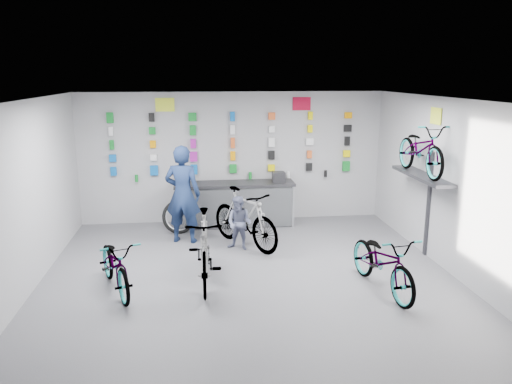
{
  "coord_description": "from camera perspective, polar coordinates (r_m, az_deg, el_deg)",
  "views": [
    {
      "loc": [
        -0.84,
        -7.41,
        3.4
      ],
      "look_at": [
        0.23,
        1.4,
        1.28
      ],
      "focal_mm": 35.0,
      "sensor_mm": 36.0,
      "label": 1
    }
  ],
  "objects": [
    {
      "name": "spare_wheel",
      "position": [
        11.02,
        -8.79,
        -2.83
      ],
      "size": [
        0.8,
        0.5,
        0.72
      ],
      "rotation": [
        0.0,
        0.0,
        0.26
      ],
      "color": "black",
      "rests_on": "floor"
    },
    {
      "name": "ceiling",
      "position": [
        7.47,
        -0.47,
        10.35
      ],
      "size": [
        8.0,
        8.0,
        0.0
      ],
      "primitive_type": "plane",
      "rotation": [
        3.14,
        0.0,
        0.0
      ],
      "color": "white",
      "rests_on": "wall_back"
    },
    {
      "name": "sign_side",
      "position": [
        9.66,
        19.87,
        8.18
      ],
      "size": [
        0.02,
        0.4,
        0.3
      ],
      "primitive_type": "cube",
      "color": "#E6F834",
      "rests_on": "wall_right"
    },
    {
      "name": "sign_left",
      "position": [
        11.43,
        -10.37,
        9.78
      ],
      "size": [
        0.42,
        0.02,
        0.3
      ],
      "primitive_type": "cube",
      "color": "#E6F834",
      "rests_on": "wall_back"
    },
    {
      "name": "wall_back",
      "position": [
        11.6,
        -2.68,
        3.97
      ],
      "size": [
        7.0,
        0.0,
        7.0
      ],
      "primitive_type": "plane",
      "rotation": [
        1.57,
        0.0,
        0.0
      ],
      "color": "#ABABAE",
      "rests_on": "floor"
    },
    {
      "name": "wall_left",
      "position": [
        8.1,
        -25.88,
        -1.52
      ],
      "size": [
        0.0,
        8.0,
        8.0
      ],
      "primitive_type": "plane",
      "rotation": [
        1.57,
        0.0,
        1.57
      ],
      "color": "#ABABAE",
      "rests_on": "floor"
    },
    {
      "name": "bike_wall",
      "position": [
        9.63,
        18.36,
        4.69
      ],
      "size": [
        0.63,
        1.8,
        0.95
      ],
      "primitive_type": "imported",
      "color": "gray",
      "rests_on": "wall_bracket"
    },
    {
      "name": "bike_right",
      "position": [
        8.23,
        14.31,
        -7.68
      ],
      "size": [
        0.94,
        1.96,
        0.99
      ],
      "primitive_type": "imported",
      "rotation": [
        0.0,
        0.0,
        0.15
      ],
      "color": "gray",
      "rests_on": "floor"
    },
    {
      "name": "wall_front",
      "position": [
        3.99,
        6.27,
        -15.05
      ],
      "size": [
        7.0,
        0.0,
        7.0
      ],
      "primitive_type": "plane",
      "rotation": [
        -1.57,
        0.0,
        0.0
      ],
      "color": "#ABABAE",
      "rests_on": "floor"
    },
    {
      "name": "bike_service",
      "position": [
        9.94,
        -1.28,
        -3.0
      ],
      "size": [
        1.55,
        1.95,
        1.18
      ],
      "primitive_type": "imported",
      "rotation": [
        0.0,
        0.0,
        0.58
      ],
      "color": "gray",
      "rests_on": "floor"
    },
    {
      "name": "clerk",
      "position": [
        10.23,
        -8.37,
        -0.26
      ],
      "size": [
        0.84,
        0.66,
        2.01
      ],
      "primitive_type": "imported",
      "rotation": [
        0.0,
        0.0,
        2.87
      ],
      "color": "#152448",
      "rests_on": "floor"
    },
    {
      "name": "wall_bracket",
      "position": [
        9.76,
        18.52,
        1.27
      ],
      "size": [
        0.39,
        1.9,
        2.0
      ],
      "color": "#333338",
      "rests_on": "wall_right"
    },
    {
      "name": "merch_wall",
      "position": [
        11.49,
        -2.67,
        5.21
      ],
      "size": [
        5.56,
        0.08,
        1.57
      ],
      "color": "#0A5DB9",
      "rests_on": "wall_back"
    },
    {
      "name": "customer",
      "position": [
        9.8,
        -1.91,
        -3.58
      ],
      "size": [
        0.65,
        0.6,
        1.07
      ],
      "primitive_type": "imported",
      "rotation": [
        0.0,
        0.0,
        -0.49
      ],
      "color": "slate",
      "rests_on": "floor"
    },
    {
      "name": "floor",
      "position": [
        8.2,
        -0.43,
        -11.09
      ],
      "size": [
        8.0,
        8.0,
        0.0
      ],
      "primitive_type": "plane",
      "color": "#4C4B50",
      "rests_on": "ground"
    },
    {
      "name": "register",
      "position": [
        11.35,
        2.6,
        1.75
      ],
      "size": [
        0.29,
        0.31,
        0.22
      ],
      "primitive_type": "cube",
      "rotation": [
        0.0,
        0.0,
        -0.03
      ],
      "color": "black",
      "rests_on": "counter"
    },
    {
      "name": "wall_right",
      "position": [
        8.79,
        22.84,
        -0.13
      ],
      "size": [
        0.0,
        8.0,
        8.0
      ],
      "primitive_type": "plane",
      "rotation": [
        1.57,
        0.0,
        -1.57
      ],
      "color": "#ABABAE",
      "rests_on": "floor"
    },
    {
      "name": "counter",
      "position": [
        11.36,
        -2.45,
        -1.46
      ],
      "size": [
        2.7,
        0.66,
        1.0
      ],
      "color": "black",
      "rests_on": "floor"
    },
    {
      "name": "sign_right",
      "position": [
        11.67,
        5.24,
        10.01
      ],
      "size": [
        0.42,
        0.02,
        0.3
      ],
      "primitive_type": "cube",
      "color": "#B60E2D",
      "rests_on": "wall_back"
    },
    {
      "name": "bike_left",
      "position": [
        8.28,
        -15.76,
        -7.94
      ],
      "size": [
        1.18,
        1.83,
        0.91
      ],
      "primitive_type": "imported",
      "rotation": [
        0.0,
        0.0,
        0.37
      ],
      "color": "gray",
      "rests_on": "floor"
    },
    {
      "name": "bike_center",
      "position": [
        8.26,
        -5.9,
        -6.47
      ],
      "size": [
        0.62,
        2.01,
        1.2
      ],
      "primitive_type": "imported",
      "rotation": [
        0.0,
        0.0,
        -0.03
      ],
      "color": "gray",
      "rests_on": "floor"
    }
  ]
}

